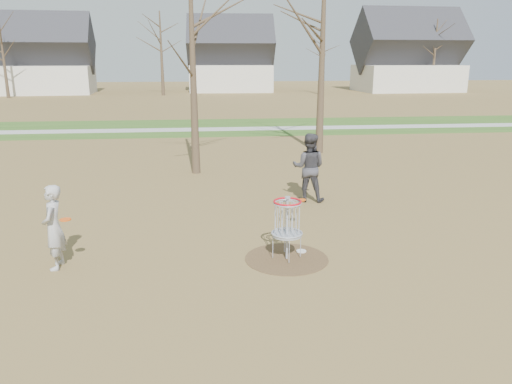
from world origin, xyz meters
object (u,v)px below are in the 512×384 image
disc_golf_basket (287,218)px  player_standing (53,227)px  disc_grounded (301,251)px  player_throwing (309,167)px

disc_golf_basket → player_standing: bearing=179.4°
player_standing → disc_grounded: size_ratio=7.96×
player_standing → player_throwing: player_throwing is taller
player_standing → disc_grounded: bearing=93.2°
disc_grounded → player_standing: bearing=-176.7°
player_standing → disc_golf_basket: size_ratio=1.30×
player_throwing → disc_golf_basket: bearing=89.9°
disc_grounded → disc_golf_basket: size_ratio=0.16×
player_throwing → disc_golf_basket: 4.61m
disc_grounded → disc_golf_basket: bearing=-138.4°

